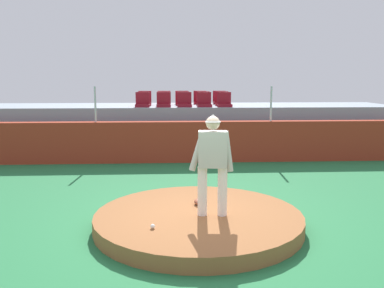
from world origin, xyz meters
TOP-DOWN VIEW (x-y plane):
  - ground_plane at (0.00, 0.00)m, footprint 60.00×60.00m
  - pitchers_mound at (0.00, 0.00)m, footprint 3.61×3.61m
  - pitcher at (0.23, -0.12)m, footprint 0.76×0.29m
  - baseball at (-0.77, -0.71)m, footprint 0.07×0.07m
  - fielding_glove at (0.06, 0.49)m, footprint 0.23×0.32m
  - brick_barrier at (0.00, 5.77)m, footprint 17.80×0.40m
  - fence_post_left at (-2.75, 5.77)m, footprint 0.06×0.06m
  - fence_post_right at (2.68, 5.77)m, footprint 0.06×0.06m
  - bleacher_platform at (0.00, 8.07)m, footprint 15.17×3.06m
  - stadium_chair_0 at (-1.40, 7.09)m, footprint 0.48×0.44m
  - stadium_chair_1 at (-0.68, 7.06)m, footprint 0.48×0.44m
  - stadium_chair_2 at (0.03, 7.07)m, footprint 0.48×0.44m
  - stadium_chair_3 at (0.70, 7.06)m, footprint 0.48×0.44m
  - stadium_chair_4 at (1.39, 7.06)m, footprint 0.48×0.44m
  - stadium_chair_5 at (-1.38, 7.86)m, footprint 0.48×0.44m
  - stadium_chair_6 at (-0.69, 7.90)m, footprint 0.48×0.44m
  - stadium_chair_7 at (-0.01, 7.92)m, footprint 0.48×0.44m
  - stadium_chair_8 at (0.73, 7.90)m, footprint 0.48×0.44m
  - stadium_chair_9 at (1.40, 7.87)m, footprint 0.48×0.44m
  - stadium_chair_10 at (-1.42, 8.69)m, footprint 0.48×0.44m
  - stadium_chair_11 at (-0.68, 8.67)m, footprint 0.48×0.44m
  - stadium_chair_12 at (-0.02, 8.72)m, footprint 0.48×0.44m
  - stadium_chair_13 at (0.67, 8.69)m, footprint 0.48×0.44m
  - stadium_chair_14 at (1.42, 8.69)m, footprint 0.48×0.44m

SIDE VIEW (x-z plane):
  - ground_plane at x=0.00m, z-range 0.00..0.00m
  - pitchers_mound at x=0.00m, z-range 0.00..0.25m
  - baseball at x=-0.77m, z-range 0.25..0.33m
  - fielding_glove at x=0.06m, z-range 0.25..0.36m
  - brick_barrier at x=0.00m, z-range 0.00..1.27m
  - bleacher_platform at x=0.00m, z-range 0.00..1.64m
  - pitcher at x=0.23m, z-range 0.39..2.12m
  - stadium_chair_0 at x=-1.40m, z-range 1.54..2.04m
  - stadium_chair_1 at x=-0.68m, z-range 1.54..2.04m
  - stadium_chair_2 at x=0.03m, z-range 1.54..2.04m
  - stadium_chair_3 at x=0.70m, z-range 1.54..2.04m
  - stadium_chair_4 at x=1.39m, z-range 1.54..2.04m
  - stadium_chair_5 at x=-1.38m, z-range 1.54..2.04m
  - stadium_chair_6 at x=-0.69m, z-range 1.54..2.04m
  - stadium_chair_7 at x=-0.01m, z-range 1.54..2.04m
  - stadium_chair_8 at x=0.73m, z-range 1.54..2.04m
  - stadium_chair_9 at x=1.40m, z-range 1.54..2.04m
  - stadium_chair_10 at x=-1.42m, z-range 1.54..2.04m
  - stadium_chair_11 at x=-0.68m, z-range 1.54..2.04m
  - stadium_chair_12 at x=-0.02m, z-range 1.54..2.04m
  - stadium_chair_13 at x=0.67m, z-range 1.54..2.04m
  - stadium_chair_14 at x=1.42m, z-range 1.54..2.04m
  - fence_post_left at x=-2.75m, z-range 1.27..2.35m
  - fence_post_right at x=2.68m, z-range 1.27..2.35m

